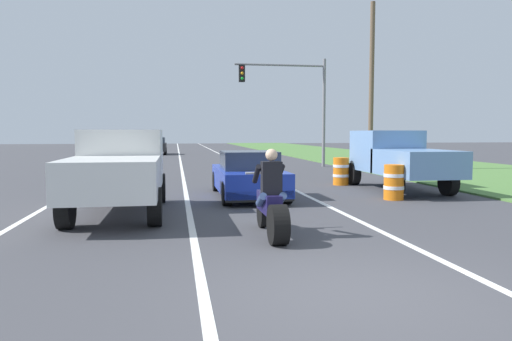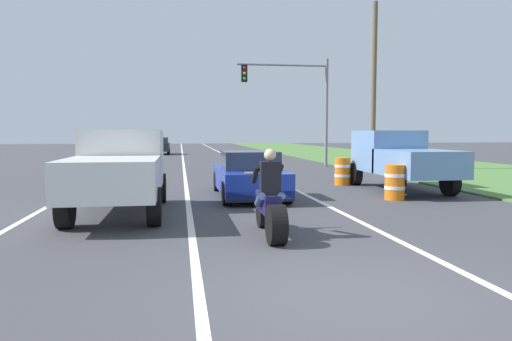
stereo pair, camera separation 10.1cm
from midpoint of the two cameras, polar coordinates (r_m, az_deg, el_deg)
The scene contains 14 objects.
ground_plane at distance 5.93m, azimuth 12.09°, elevation -14.36°, with size 160.00×160.00×0.00m, color #424247.
lane_stripe_left_solid at distance 25.52m, azimuth -16.54°, elevation 0.06°, with size 0.14×120.00×0.01m, color white.
lane_stripe_right_solid at distance 25.59m, azimuth -0.34°, elevation 0.25°, with size 0.14×120.00×0.01m, color white.
lane_stripe_centre_dashed at distance 25.30m, azimuth -8.43°, elevation 0.16°, with size 0.14×120.00×0.01m, color white.
grass_verge_right at distance 28.90m, azimuth 19.91°, elevation 0.52°, with size 10.00×120.00×0.06m, color #517F3D.
motorcycle_with_rider at distance 8.73m, azimuth 2.00°, elevation -4.14°, with size 0.70×2.21×1.62m.
sports_car_blue at distance 14.17m, azimuth -0.63°, elevation -0.66°, with size 1.84×4.30×1.37m.
pickup_truck_left_lane_white at distance 11.63m, azimuth -15.70°, elevation 0.40°, with size 2.02×4.80×1.98m.
pickup_truck_right_shoulder_light_blue at distance 16.60m, azimuth 16.86°, elevation 1.56°, with size 2.02×4.80×1.98m.
traffic_light_mast_near at distance 26.90m, azimuth 5.19°, elevation 9.03°, with size 5.12×0.34×6.00m.
utility_pole_roadside at distance 25.29m, azimuth 13.95°, elevation 9.63°, with size 0.24×0.24×8.44m, color brown.
construction_barrel_nearest at distance 14.20m, azimuth 16.37°, elevation -1.34°, with size 0.58×0.58×1.00m.
construction_barrel_mid at distance 17.74m, azimuth 10.40°, elevation -0.09°, with size 0.58×0.58×1.00m.
distant_car_far_ahead at distance 43.01m, azimuth -11.37°, elevation 2.92°, with size 1.80×4.00×1.50m.
Camera 2 is at (-2.00, -5.24, 1.91)m, focal length 33.65 mm.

